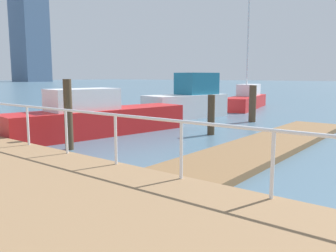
% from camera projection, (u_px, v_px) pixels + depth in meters
% --- Properties ---
extents(ground_plane, '(300.00, 300.00, 0.00)m').
position_uv_depth(ground_plane, '(1.00, 123.00, 16.85)').
color(ground_plane, slate).
extents(floating_dock, '(11.65, 2.00, 0.18)m').
position_uv_depth(floating_dock, '(268.00, 145.00, 11.06)').
color(floating_dock, olive).
rests_on(floating_dock, ground_plane).
extents(boardwalk_railing, '(0.06, 28.97, 1.08)m').
position_uv_depth(boardwalk_railing, '(45.00, 116.00, 8.87)').
color(boardwalk_railing, white).
rests_on(boardwalk_railing, boardwalk).
extents(dock_piling_0, '(0.35, 0.35, 1.80)m').
position_uv_depth(dock_piling_0, '(253.00, 104.00, 17.19)').
color(dock_piling_0, brown).
rests_on(dock_piling_0, ground_plane).
extents(dock_piling_1, '(0.25, 0.25, 2.16)m').
position_uv_depth(dock_piling_1, '(68.00, 115.00, 10.66)').
color(dock_piling_1, '#473826').
rests_on(dock_piling_1, ground_plane).
extents(dock_piling_3, '(0.28, 0.28, 1.54)m').
position_uv_depth(dock_piling_3, '(211.00, 115.00, 13.42)').
color(dock_piling_3, '#473826').
rests_on(dock_piling_3, ground_plane).
extents(moored_boat_0, '(7.48, 2.86, 1.79)m').
position_uv_depth(moored_boat_0, '(97.00, 118.00, 13.43)').
color(moored_boat_0, red).
rests_on(moored_boat_0, ground_plane).
extents(moored_boat_2, '(6.85, 2.90, 9.36)m').
position_uv_depth(moored_boat_2, '(247.00, 99.00, 24.38)').
color(moored_boat_2, red).
rests_on(moored_boat_2, ground_plane).
extents(moored_boat_4, '(4.96, 2.86, 2.42)m').
position_uv_depth(moored_boat_4, '(188.00, 100.00, 19.06)').
color(moored_boat_4, white).
rests_on(moored_boat_4, ground_plane).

